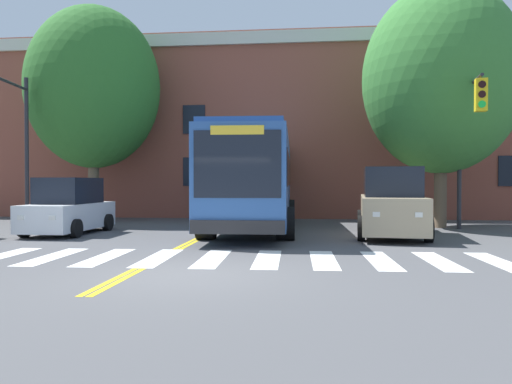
{
  "coord_description": "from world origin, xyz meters",
  "views": [
    {
      "loc": [
        2.3,
        -9.28,
        1.74
      ],
      "look_at": [
        0.43,
        8.34,
        1.41
      ],
      "focal_mm": 35.0,
      "sensor_mm": 36.0,
      "label": 1
    }
  ],
  "objects_px": {
    "city_bus": "(255,178)",
    "street_tree_curbside_large": "(441,79)",
    "traffic_light_near_corner": "(468,126)",
    "street_tree_curbside_small": "(93,88)",
    "traffic_light_far_corner": "(12,124)",
    "car_grey_behind_bus": "(275,193)",
    "car_tan_far_lane": "(391,204)",
    "car_white_near_lane": "(69,208)"
  },
  "relations": [
    {
      "from": "car_white_near_lane",
      "to": "traffic_light_far_corner",
      "type": "xyz_separation_m",
      "value": [
        -3.0,
        1.57,
        3.08
      ]
    },
    {
      "from": "car_grey_behind_bus",
      "to": "car_white_near_lane",
      "type": "bearing_deg",
      "value": -114.61
    },
    {
      "from": "car_tan_far_lane",
      "to": "traffic_light_far_corner",
      "type": "bearing_deg",
      "value": 175.24
    },
    {
      "from": "car_tan_far_lane",
      "to": "car_grey_behind_bus",
      "type": "height_order",
      "value": "car_grey_behind_bus"
    },
    {
      "from": "street_tree_curbside_large",
      "to": "street_tree_curbside_small",
      "type": "bearing_deg",
      "value": 173.44
    },
    {
      "from": "street_tree_curbside_small",
      "to": "car_grey_behind_bus",
      "type": "bearing_deg",
      "value": 46.41
    },
    {
      "from": "car_white_near_lane",
      "to": "street_tree_curbside_small",
      "type": "height_order",
      "value": "street_tree_curbside_small"
    },
    {
      "from": "traffic_light_far_corner",
      "to": "street_tree_curbside_small",
      "type": "height_order",
      "value": "street_tree_curbside_small"
    },
    {
      "from": "street_tree_curbside_large",
      "to": "traffic_light_far_corner",
      "type": "bearing_deg",
      "value": -172.59
    },
    {
      "from": "street_tree_curbside_small",
      "to": "traffic_light_near_corner",
      "type": "bearing_deg",
      "value": -13.63
    },
    {
      "from": "traffic_light_near_corner",
      "to": "street_tree_curbside_large",
      "type": "distance_m",
      "value": 2.86
    },
    {
      "from": "traffic_light_near_corner",
      "to": "street_tree_curbside_small",
      "type": "relative_size",
      "value": 0.57
    },
    {
      "from": "car_white_near_lane",
      "to": "street_tree_curbside_large",
      "type": "distance_m",
      "value": 14.54
    },
    {
      "from": "car_grey_behind_bus",
      "to": "traffic_light_far_corner",
      "type": "height_order",
      "value": "traffic_light_far_corner"
    },
    {
      "from": "car_white_near_lane",
      "to": "street_tree_curbside_large",
      "type": "bearing_deg",
      "value": 15.57
    },
    {
      "from": "car_grey_behind_bus",
      "to": "traffic_light_near_corner",
      "type": "relative_size",
      "value": 0.88
    },
    {
      "from": "street_tree_curbside_large",
      "to": "street_tree_curbside_small",
      "type": "distance_m",
      "value": 14.82
    },
    {
      "from": "car_tan_far_lane",
      "to": "street_tree_curbside_large",
      "type": "distance_m",
      "value": 6.17
    },
    {
      "from": "traffic_light_far_corner",
      "to": "street_tree_curbside_small",
      "type": "bearing_deg",
      "value": 68.65
    },
    {
      "from": "car_tan_far_lane",
      "to": "traffic_light_far_corner",
      "type": "relative_size",
      "value": 0.9
    },
    {
      "from": "car_grey_behind_bus",
      "to": "street_tree_curbside_large",
      "type": "relative_size",
      "value": 0.52
    },
    {
      "from": "car_grey_behind_bus",
      "to": "street_tree_curbside_small",
      "type": "distance_m",
      "value": 12.15
    },
    {
      "from": "car_white_near_lane",
      "to": "car_tan_far_lane",
      "type": "relative_size",
      "value": 0.76
    },
    {
      "from": "car_white_near_lane",
      "to": "traffic_light_far_corner",
      "type": "bearing_deg",
      "value": 152.36
    },
    {
      "from": "city_bus",
      "to": "car_white_near_lane",
      "type": "xyz_separation_m",
      "value": [
        -6.13,
        -2.38,
        -1.04
      ]
    },
    {
      "from": "traffic_light_far_corner",
      "to": "street_tree_curbside_large",
      "type": "distance_m",
      "value": 16.44
    },
    {
      "from": "traffic_light_far_corner",
      "to": "street_tree_curbside_small",
      "type": "distance_m",
      "value": 4.57
    },
    {
      "from": "car_tan_far_lane",
      "to": "street_tree_curbside_large",
      "type": "height_order",
      "value": "street_tree_curbside_large"
    },
    {
      "from": "traffic_light_far_corner",
      "to": "traffic_light_near_corner",
      "type": "bearing_deg",
      "value": 0.47
    },
    {
      "from": "car_white_near_lane",
      "to": "car_tan_far_lane",
      "type": "bearing_deg",
      "value": 2.22
    },
    {
      "from": "traffic_light_far_corner",
      "to": "street_tree_curbside_large",
      "type": "xyz_separation_m",
      "value": [
        16.21,
        2.11,
        1.77
      ]
    },
    {
      "from": "traffic_light_near_corner",
      "to": "street_tree_curbside_small",
      "type": "distance_m",
      "value": 15.73
    },
    {
      "from": "city_bus",
      "to": "traffic_light_far_corner",
      "type": "relative_size",
      "value": 1.98
    },
    {
      "from": "city_bus",
      "to": "car_tan_far_lane",
      "type": "distance_m",
      "value": 5.15
    },
    {
      "from": "city_bus",
      "to": "car_tan_far_lane",
      "type": "height_order",
      "value": "city_bus"
    },
    {
      "from": "city_bus",
      "to": "street_tree_curbside_large",
      "type": "relative_size",
      "value": 1.26
    },
    {
      "from": "car_tan_far_lane",
      "to": "traffic_light_near_corner",
      "type": "relative_size",
      "value": 0.97
    },
    {
      "from": "city_bus",
      "to": "car_tan_far_lane",
      "type": "xyz_separation_m",
      "value": [
        4.69,
        -1.96,
        -0.85
      ]
    },
    {
      "from": "car_white_near_lane",
      "to": "traffic_light_near_corner",
      "type": "relative_size",
      "value": 0.73
    },
    {
      "from": "street_tree_curbside_large",
      "to": "traffic_light_near_corner",
      "type": "bearing_deg",
      "value": -78.57
    },
    {
      "from": "city_bus",
      "to": "car_grey_behind_bus",
      "type": "distance_m",
      "value": 11.07
    },
    {
      "from": "city_bus",
      "to": "street_tree_curbside_small",
      "type": "distance_m",
      "value": 9.18
    }
  ]
}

